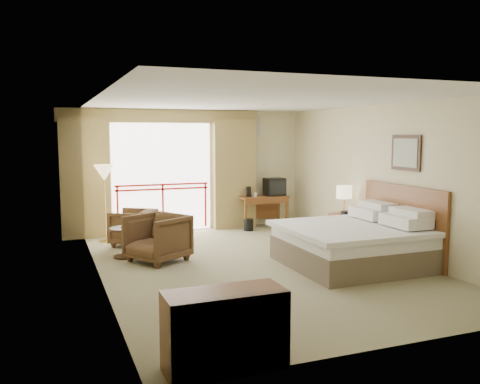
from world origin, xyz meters
name	(u,v)px	position (x,y,z in m)	size (l,w,h in m)	color
floor	(257,265)	(0.00, 0.00, 0.00)	(7.00, 7.00, 0.00)	gray
ceiling	(257,100)	(0.00, 0.00, 2.70)	(7.00, 7.00, 0.00)	white
wall_back	(197,170)	(0.00, 3.50, 1.35)	(5.00, 5.00, 0.00)	beige
wall_front	(394,217)	(0.00, -3.50, 1.35)	(5.00, 5.00, 0.00)	beige
wall_left	(99,190)	(-2.50, 0.00, 1.35)	(7.00, 7.00, 0.00)	beige
wall_right	(384,179)	(2.50, 0.00, 1.35)	(7.00, 7.00, 0.00)	beige
balcony_door	(162,178)	(-0.80, 3.48, 1.20)	(2.40, 2.40, 0.00)	white
balcony_railing	(163,195)	(-0.80, 3.46, 0.81)	(2.09, 0.03, 1.02)	red
curtain_left	(85,178)	(-2.45, 3.35, 1.25)	(1.00, 0.26, 2.50)	olive
curtain_right	(234,174)	(0.85, 3.35, 1.25)	(1.00, 0.26, 2.50)	olive
valance	(162,116)	(-0.80, 3.38, 2.55)	(4.40, 0.22, 0.28)	olive
hvac_vent	(250,126)	(1.30, 3.47, 2.35)	(0.50, 0.04, 0.50)	silver
bed	(354,243)	(1.50, -0.60, 0.38)	(2.13, 2.06, 0.97)	brown
headboard	(403,223)	(2.46, -0.60, 0.65)	(0.06, 2.10, 1.30)	brown
framed_art	(406,153)	(2.47, -0.60, 1.85)	(0.04, 0.72, 0.60)	black
nightstand	(345,230)	(2.19, 0.77, 0.31)	(0.43, 0.52, 0.62)	brown
table_lamp	(344,193)	(2.19, 0.82, 1.03)	(0.30, 0.30, 0.53)	tan
phone	(347,213)	(2.14, 0.62, 0.66)	(0.19, 0.15, 0.08)	black
desk	(262,203)	(1.47, 3.17, 0.57)	(1.13, 0.54, 0.74)	brown
tv	(275,187)	(1.77, 3.11, 0.94)	(0.45, 0.36, 0.41)	black
coffee_maker	(249,192)	(1.12, 3.12, 0.85)	(0.11, 0.11, 0.23)	black
cup	(256,194)	(1.27, 3.07, 0.78)	(0.07, 0.07, 0.10)	white
wastebasket	(249,225)	(1.01, 2.85, 0.13)	(0.21, 0.21, 0.27)	black
armchair_far	(134,245)	(-1.66, 2.28, 0.00)	(0.75, 0.78, 0.71)	#402917
armchair_near	(158,261)	(-1.48, 0.84, 0.00)	(0.86, 0.89, 0.81)	#402917
side_table	(123,237)	(-1.99, 1.31, 0.36)	(0.49, 0.49, 0.53)	black
book	(123,228)	(-1.99, 1.31, 0.54)	(0.17, 0.23, 0.02)	white
floor_lamp	(104,176)	(-2.12, 2.82, 1.34)	(0.40, 0.40, 1.55)	tan
dresser	(225,330)	(-1.74, -3.35, 0.37)	(1.12, 0.47, 0.74)	brown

